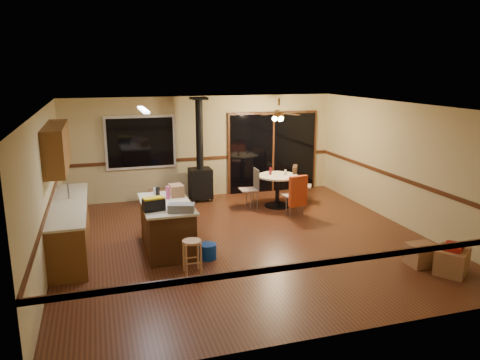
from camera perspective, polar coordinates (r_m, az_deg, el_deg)
name	(u,v)px	position (r m, az deg, el deg)	size (l,w,h in m)	color
floor	(245,241)	(9.20, 0.55, -7.40)	(7.00, 7.00, 0.00)	#4F2616
ceiling	(245,106)	(8.63, 0.59, 8.96)	(7.00, 7.00, 0.00)	silver
wall_back	(204,147)	(12.15, -4.46, 4.05)	(7.00, 7.00, 0.00)	tan
wall_front	(334,239)	(5.73, 11.35, -7.01)	(7.00, 7.00, 0.00)	tan
wall_left	(46,190)	(8.48, -22.60, -1.09)	(7.00, 7.00, 0.00)	tan
wall_right	(403,165)	(10.41, 19.26, 1.75)	(7.00, 7.00, 0.00)	tan
chair_rail	(245,191)	(8.90, 0.57, -1.37)	(7.00, 7.00, 0.08)	#452211
window	(141,142)	(11.82, -12.03, 4.52)	(1.72, 0.10, 1.32)	black
sliding_door	(273,153)	(12.69, 4.02, 3.31)	(2.52, 0.10, 2.10)	black
lower_cabinets	(70,228)	(9.17, -19.97, -5.48)	(0.60, 3.00, 0.86)	brown
countertop	(68,204)	(9.04, -20.20, -2.77)	(0.64, 3.04, 0.04)	beige
upper_cabinets	(57,147)	(9.03, -21.46, 3.75)	(0.35, 2.00, 0.80)	brown
kitchen_island	(167,226)	(8.74, -8.90, -5.56)	(0.88, 1.68, 0.90)	#3D220F
wood_stove	(200,173)	(11.78, -4.87, 0.92)	(0.55, 0.50, 2.52)	black
ceiling_fan	(279,115)	(11.02, 4.75, 7.87)	(0.24, 0.24, 0.55)	brown
fluorescent_strip	(143,110)	(8.56, -11.72, 8.38)	(0.10, 1.20, 0.04)	white
toolbox_grey	(181,208)	(8.02, -7.16, -3.38)	(0.44, 0.24, 0.14)	slate
toolbox_black	(154,205)	(8.15, -10.47, -2.98)	(0.37, 0.19, 0.20)	black
toolbox_yellow_lid	(153,198)	(8.12, -10.51, -2.20)	(0.34, 0.18, 0.03)	gold
box_on_island	(176,190)	(9.00, -7.75, -1.25)	(0.24, 0.33, 0.22)	#926441
bottle_dark	(158,194)	(8.67, -9.98, -1.74)	(0.08, 0.08, 0.27)	black
bottle_pink	(168,193)	(8.82, -8.80, -1.54)	(0.08, 0.08, 0.24)	#D84C8C
bottle_white	(155,193)	(8.96, -10.32, -1.51)	(0.06, 0.06, 0.19)	white
bar_stool	(192,257)	(7.76, -5.85, -9.30)	(0.31, 0.31, 0.57)	tan
blue_bucket	(208,251)	(8.36, -3.98, -8.66)	(0.32, 0.32, 0.27)	#0B36A0
dining_table	(277,185)	(11.31, 4.59, -0.62)	(0.97, 0.97, 0.78)	black
glass_red	(270,171)	(11.27, 3.72, 1.09)	(0.07, 0.07, 0.18)	#590C14
glass_cream	(285,172)	(11.26, 5.56, 0.92)	(0.06, 0.06, 0.13)	beige
chair_left	(253,184)	(11.18, 1.58, -0.46)	(0.42, 0.42, 0.51)	tan
chair_near	(297,191)	(10.56, 7.02, -1.35)	(0.49, 0.53, 0.70)	tan
chair_right	(296,180)	(11.62, 6.82, 0.02)	(0.60, 0.58, 0.70)	tan
box_under_window	(157,197)	(11.79, -10.05, -2.00)	(0.44, 0.36, 0.36)	#926441
box_corner_a	(452,261)	(8.49, 24.42, -9.01)	(0.54, 0.46, 0.41)	#926441
box_corner_b	(421,255)	(8.64, 21.25, -8.47)	(0.46, 0.39, 0.37)	#926441
box_small_red	(454,247)	(8.40, 24.59, -7.42)	(0.33, 0.27, 0.09)	maroon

